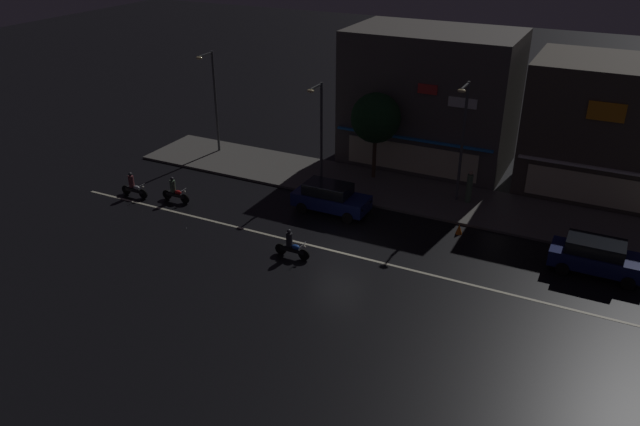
# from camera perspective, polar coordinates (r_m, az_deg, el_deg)

# --- Properties ---
(ground_plane) EXTENTS (140.00, 140.00, 0.00)m
(ground_plane) POSITION_cam_1_polar(r_m,az_deg,el_deg) (31.38, 1.71, -3.60)
(ground_plane) COLOR black
(lane_divider_stripe) EXTENTS (33.15, 0.16, 0.01)m
(lane_divider_stripe) POSITION_cam_1_polar(r_m,az_deg,el_deg) (31.37, 1.71, -3.59)
(lane_divider_stripe) COLOR beige
(lane_divider_stripe) RESTS_ON ground
(sidewalk_far) EXTENTS (34.89, 5.09, 0.14)m
(sidewalk_far) POSITION_cam_1_polar(r_m,az_deg,el_deg) (38.13, 6.91, 2.02)
(sidewalk_far) COLOR #5B5954
(sidewalk_far) RESTS_ON ground
(storefront_left_block) EXTENTS (8.40, 6.91, 7.82)m
(storefront_left_block) POSITION_cam_1_polar(r_m,az_deg,el_deg) (40.59, 24.34, 7.16)
(storefront_left_block) COLOR #4C443A
(storefront_left_block) RESTS_ON ground
(storefront_center_block) EXTENTS (10.61, 6.78, 8.70)m
(storefront_center_block) POSITION_cam_1_polar(r_m,az_deg,el_deg) (41.94, 10.05, 10.30)
(storefront_center_block) COLOR #56514C
(storefront_center_block) RESTS_ON ground
(streetlamp_west) EXTENTS (0.44, 1.64, 6.91)m
(streetlamp_west) POSITION_cam_1_polar(r_m,az_deg,el_deg) (43.26, -9.74, 10.66)
(streetlamp_west) COLOR #47494C
(streetlamp_west) RESTS_ON sidewalk_far
(streetlamp_mid) EXTENTS (0.44, 1.64, 6.12)m
(streetlamp_mid) POSITION_cam_1_polar(r_m,az_deg,el_deg) (38.00, -0.05, 8.19)
(streetlamp_mid) COLOR #47494C
(streetlamp_mid) RESTS_ON sidewalk_far
(streetlamp_east) EXTENTS (0.44, 1.64, 7.00)m
(streetlamp_east) POSITION_cam_1_polar(r_m,az_deg,el_deg) (35.74, 12.87, 7.11)
(streetlamp_east) COLOR #47494C
(streetlamp_east) RESTS_ON sidewalk_far
(pedestrian_on_sidewalk) EXTENTS (0.33, 0.33, 1.93)m
(pedestrian_on_sidewalk) POSITION_cam_1_polar(r_m,az_deg,el_deg) (36.93, 13.46, 2.27)
(pedestrian_on_sidewalk) COLOR #4C664C
(pedestrian_on_sidewalk) RESTS_ON sidewalk_far
(street_tree) EXTENTS (3.06, 3.06, 5.42)m
(street_tree) POSITION_cam_1_polar(r_m,az_deg,el_deg) (38.47, 5.12, 8.63)
(street_tree) COLOR #473323
(street_tree) RESTS_ON sidewalk_far
(parked_car_near_kerb) EXTENTS (4.30, 1.98, 1.67)m
(parked_car_near_kerb) POSITION_cam_1_polar(r_m,az_deg,el_deg) (32.04, 23.98, -3.64)
(parked_car_near_kerb) COLOR navy
(parked_car_near_kerb) RESTS_ON ground
(parked_car_trailing) EXTENTS (4.30, 1.98, 1.67)m
(parked_car_trailing) POSITION_cam_1_polar(r_m,az_deg,el_deg) (35.11, 0.95, 1.44)
(parked_car_trailing) COLOR navy
(parked_car_trailing) RESTS_ON ground
(motorcycle_lead) EXTENTS (1.90, 0.60, 1.52)m
(motorcycle_lead) POSITION_cam_1_polar(r_m,az_deg,el_deg) (38.68, -16.68, 2.33)
(motorcycle_lead) COLOR black
(motorcycle_lead) RESTS_ON ground
(motorcycle_following) EXTENTS (1.90, 0.60, 1.52)m
(motorcycle_following) POSITION_cam_1_polar(r_m,az_deg,el_deg) (30.69, -2.65, -2.99)
(motorcycle_following) COLOR black
(motorcycle_following) RESTS_ON ground
(motorcycle_opposite_lane) EXTENTS (1.90, 0.60, 1.52)m
(motorcycle_opposite_lane) POSITION_cam_1_polar(r_m,az_deg,el_deg) (37.42, -13.13, 1.95)
(motorcycle_opposite_lane) COLOR black
(motorcycle_opposite_lane) RESTS_ON ground
(traffic_cone) EXTENTS (0.36, 0.36, 0.55)m
(traffic_cone) POSITION_cam_1_polar(r_m,az_deg,el_deg) (33.77, 12.58, -1.43)
(traffic_cone) COLOR orange
(traffic_cone) RESTS_ON ground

